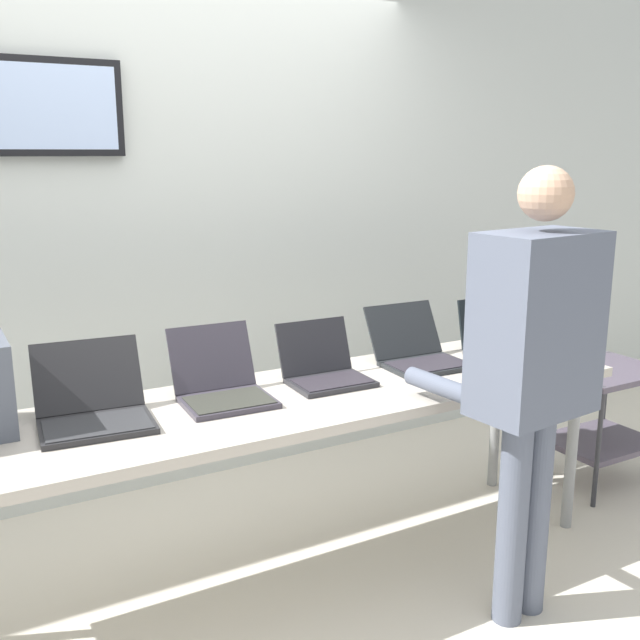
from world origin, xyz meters
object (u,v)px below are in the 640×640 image
at_px(laptop_station_0, 93,406).
at_px(laptop_station_3, 418,352).
at_px(laptop_station_2, 324,369).
at_px(workbench, 286,410).
at_px(storage_cart, 603,407).
at_px(person, 533,357).
at_px(coffee_mug, 502,369).
at_px(laptop_station_1, 222,384).
at_px(laptop_station_4, 503,340).

xyz_separation_m(laptop_station_0, laptop_station_3, (1.42, 0.03, -0.00)).
bearing_deg(laptop_station_2, workbench, -156.58).
height_order(laptop_station_2, storage_cart, laptop_station_2).
xyz_separation_m(laptop_station_2, person, (0.43, -0.72, 0.17)).
distance_m(workbench, coffee_mug, 0.91).
bearing_deg(laptop_station_0, laptop_station_2, 0.65).
distance_m(laptop_station_2, storage_cart, 1.69).
relative_size(laptop_station_0, laptop_station_3, 1.08).
bearing_deg(storage_cart, laptop_station_0, 178.54).
distance_m(laptop_station_0, coffee_mug, 1.61).
bearing_deg(coffee_mug, laptop_station_2, 151.70).
bearing_deg(laptop_station_1, coffee_mug, -17.51).
height_order(laptop_station_1, laptop_station_3, laptop_station_1).
height_order(workbench, laptop_station_0, laptop_station_0).
relative_size(laptop_station_0, laptop_station_4, 1.12).
distance_m(laptop_station_0, person, 1.54).
bearing_deg(workbench, laptop_station_2, 23.42).
relative_size(workbench, laptop_station_4, 7.49).
bearing_deg(storage_cart, laptop_station_4, 175.16).
bearing_deg(laptop_station_1, storage_cart, -2.05).
bearing_deg(laptop_station_3, laptop_station_2, -177.56).
distance_m(laptop_station_0, storage_cart, 2.60).
height_order(laptop_station_1, storage_cart, laptop_station_1).
bearing_deg(laptop_station_3, coffee_mug, -66.93).
bearing_deg(workbench, laptop_station_3, 9.41).
relative_size(laptop_station_4, person, 0.23).
bearing_deg(laptop_station_3, storage_cart, -4.84).
bearing_deg(person, storage_cart, 28.15).
bearing_deg(laptop_station_2, laptop_station_0, -179.35).
xyz_separation_m(laptop_station_2, storage_cart, (1.63, -0.08, -0.43)).
bearing_deg(laptop_station_2, storage_cart, -2.67).
relative_size(workbench, person, 1.71).
bearing_deg(laptop_station_2, laptop_station_4, -1.14).
distance_m(laptop_station_2, laptop_station_4, 0.96).
height_order(person, storage_cart, person).
bearing_deg(storage_cart, laptop_station_2, 177.33).
xyz_separation_m(coffee_mug, storage_cart, (0.98, 0.27, -0.42)).
xyz_separation_m(laptop_station_0, storage_cart, (2.56, -0.07, -0.43)).
xyz_separation_m(workbench, person, (0.65, -0.62, 0.28)).
bearing_deg(laptop_station_2, laptop_station_1, -179.83).
relative_size(laptop_station_3, storage_cart, 0.63).
height_order(laptop_station_0, laptop_station_4, laptop_station_0).
bearing_deg(coffee_mug, workbench, 163.97).
xyz_separation_m(workbench, laptop_station_3, (0.71, 0.12, 0.11)).
bearing_deg(person, laptop_station_0, 152.51).
bearing_deg(storage_cart, workbench, -179.34).
bearing_deg(laptop_station_0, laptop_station_1, 1.11).
bearing_deg(coffee_mug, person, -120.28).
relative_size(laptop_station_2, laptop_station_3, 0.84).
bearing_deg(coffee_mug, storage_cart, 15.42).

